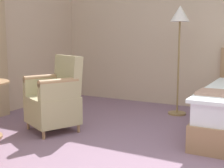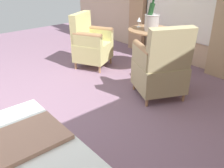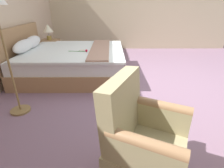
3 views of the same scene
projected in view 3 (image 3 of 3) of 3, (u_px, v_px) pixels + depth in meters
The scene contains 6 objects.
ground_plane at pixel (163, 88), 3.33m from camera, with size 8.00×8.00×0.00m, color gray.
wall_far_side at pixel (141, 4), 5.73m from camera, with size 0.12×6.11×2.92m.
bed at pixel (70, 61), 3.83m from camera, with size 1.94×2.23×1.04m.
nightstand at pixel (51, 50), 4.81m from camera, with size 0.47×0.46×0.58m.
bedside_lamp at pixel (48, 29), 4.58m from camera, with size 0.26×0.26×0.40m.
armchair_by_window at pixel (143, 146), 1.40m from camera, with size 0.77×0.78×0.98m.
Camera 3 is at (-2.99, 1.00, 1.45)m, focal length 28.00 mm.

